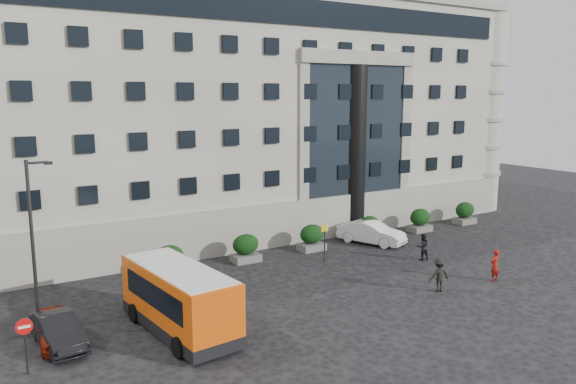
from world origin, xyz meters
name	(u,v)px	position (x,y,z in m)	size (l,w,h in m)	color
ground	(294,302)	(0.00, 0.00, 0.00)	(120.00, 120.00, 0.00)	black
civic_building	(219,115)	(6.00, 22.00, 9.00)	(44.00, 24.00, 18.00)	gray
entrance_column	(354,151)	(12.00, 10.30, 6.50)	(1.80, 1.80, 13.00)	black
hedge_a	(169,260)	(-4.00, 7.80, 0.93)	(1.80, 1.26, 1.84)	#5B5B59
hedge_b	(246,248)	(1.20, 7.80, 0.93)	(1.80, 1.26, 1.84)	#5B5B59
hedge_c	(312,237)	(6.40, 7.80, 0.93)	(1.80, 1.26, 1.84)	#5B5B59
hedge_d	(369,228)	(11.60, 7.80, 0.93)	(1.80, 1.26, 1.84)	#5B5B59
hedge_e	(420,220)	(16.80, 7.80, 0.93)	(1.80, 1.26, 1.84)	#5B5B59
hedge_f	(465,213)	(22.00, 7.80, 0.93)	(1.80, 1.26, 1.84)	#5B5B59
street_lamp	(34,240)	(-11.94, 3.00, 4.37)	(1.16, 0.18, 8.00)	#262628
bus_stop_sign	(325,236)	(5.50, 5.00, 1.73)	(0.50, 0.08, 2.52)	#262628
no_entry_sign	(25,335)	(-13.00, -1.04, 1.65)	(0.64, 0.16, 2.32)	#262628
minibus	(179,297)	(-6.45, -0.32, 1.69)	(3.33, 7.55, 3.06)	#DA4D0A
parked_car_a	(56,328)	(-11.50, 1.46, 0.68)	(1.61, 4.01, 1.37)	maroon
parked_car_b	(58,331)	(-11.50, 0.98, 0.70)	(1.48, 4.23, 1.40)	black
white_taxi	(371,232)	(11.13, 7.00, 0.82)	(1.74, 5.00, 1.65)	white
pedestrian_a	(495,265)	(11.85, -3.26, 0.95)	(0.69, 0.45, 1.90)	maroon
pedestrian_b	(423,247)	(11.32, 2.03, 0.89)	(0.87, 0.67, 1.78)	black
pedestrian_c	(439,275)	(7.72, -2.81, 0.96)	(1.24, 0.71, 1.92)	black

